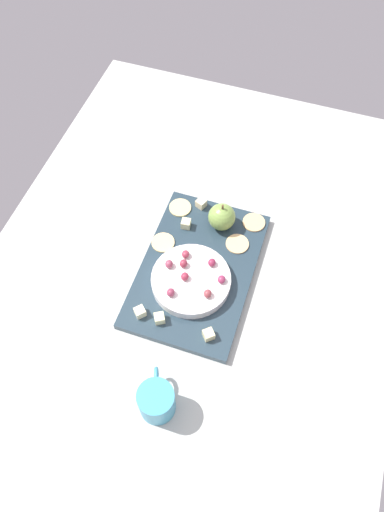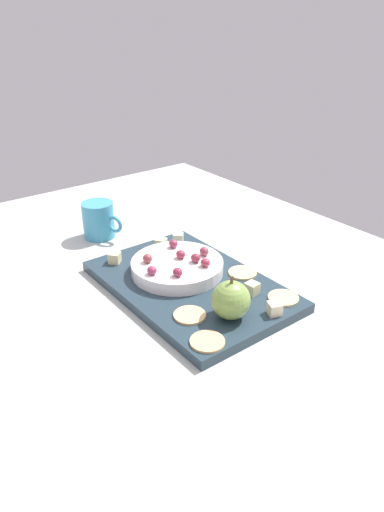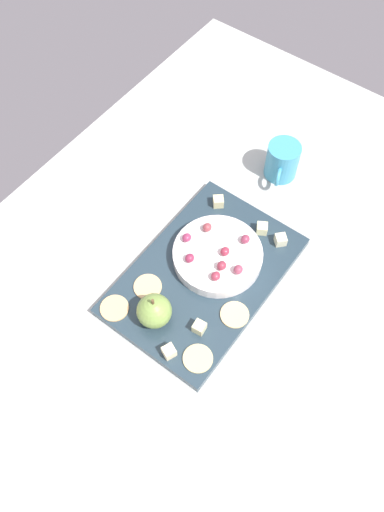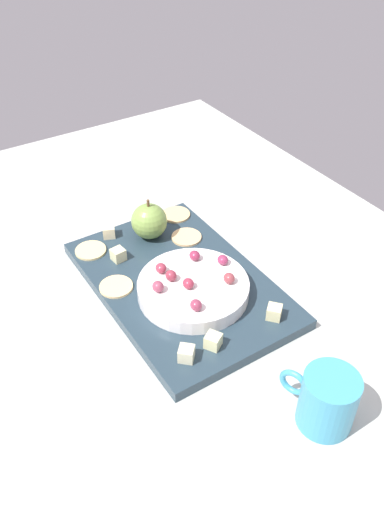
{
  "view_description": "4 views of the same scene",
  "coord_description": "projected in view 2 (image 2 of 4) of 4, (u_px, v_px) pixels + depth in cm",
  "views": [
    {
      "loc": [
        -49.68,
        -17.26,
        99.86
      ],
      "look_at": [
        2.21,
        0.08,
        9.32
      ],
      "focal_mm": 33.67,
      "sensor_mm": 36.0,
      "label": 1
    },
    {
      "loc": [
        62.14,
        -47.27,
        50.36
      ],
      "look_at": [
        0.72,
        -0.11,
        10.15
      ],
      "focal_mm": 33.41,
      "sensor_mm": 36.0,
      "label": 2
    },
    {
      "loc": [
        41.57,
        25.41,
        93.64
      ],
      "look_at": [
        2.4,
        -3.84,
        10.61
      ],
      "focal_mm": 36.36,
      "sensor_mm": 36.0,
      "label": 3
    },
    {
      "loc": [
        -54.38,
        32.25,
        63.22
      ],
      "look_at": [
        1.6,
        -3.59,
        9.68
      ],
      "focal_mm": 37.46,
      "sensor_mm": 36.0,
      "label": 4
    }
  ],
  "objects": [
    {
      "name": "grape_6",
      "position": [
        204.0,
        251.0,
        0.91
      ],
      "size": [
        1.91,
        1.72,
        1.75
      ],
      "primitive_type": "ellipsoid",
      "color": "#933C53",
      "rests_on": "serving_dish"
    },
    {
      "name": "apple_whole",
      "position": [
        231.0,
        300.0,
        0.76
      ],
      "size": [
        6.41,
        6.41,
        6.41
      ],
      "primitive_type": "sphere",
      "color": "#7B9C47",
      "rests_on": "platter"
    },
    {
      "name": "grape_0",
      "position": [
        205.0,
        263.0,
        0.88
      ],
      "size": [
        1.91,
        1.72,
        1.58
      ],
      "primitive_type": "ellipsoid",
      "color": "#973143",
      "rests_on": "serving_dish"
    },
    {
      "name": "cheese_cube_3",
      "position": [
        115.0,
        258.0,
        0.94
      ],
      "size": [
        2.97,
        2.97,
        2.1
      ],
      "primitive_type": "cube",
      "rotation": [
        0.0,
        0.0,
        0.71
      ],
      "color": "beige",
      "rests_on": "platter"
    },
    {
      "name": "cup",
      "position": [
        99.0,
        220.0,
        1.08
      ],
      "size": [
        9.99,
        7.1,
        8.2
      ],
      "color": "#3F98BA",
      "rests_on": "table"
    },
    {
      "name": "cheese_cube_4",
      "position": [
        178.0,
        238.0,
        1.02
      ],
      "size": [
        2.97,
        2.97,
        2.1
      ],
      "primitive_type": "cube",
      "rotation": [
        0.0,
        0.0,
        0.81
      ],
      "color": "beige",
      "rests_on": "platter"
    },
    {
      "name": "cheese_cube_0",
      "position": [
        161.0,
        243.0,
        1.0
      ],
      "size": [
        2.88,
        2.88,
        2.1
      ],
      "primitive_type": "cube",
      "rotation": [
        0.0,
        0.0,
        0.53
      ],
      "color": "beige",
      "rests_on": "platter"
    },
    {
      "name": "cracker_1",
      "position": [
        190.0,
        315.0,
        0.78
      ],
      "size": [
        5.37,
        5.37,
        0.4
      ],
      "primitive_type": "cylinder",
      "color": "#E4B881",
      "rests_on": "platter"
    },
    {
      "name": "cheese_cube_1",
      "position": [
        274.0,
        309.0,
        0.78
      ],
      "size": [
        2.75,
        2.75,
        2.1
      ],
      "primitive_type": "cube",
      "rotation": [
        0.0,
        0.0,
        1.17
      ],
      "color": "beige",
      "rests_on": "platter"
    },
    {
      "name": "grape_1",
      "position": [
        173.0,
        244.0,
        0.95
      ],
      "size": [
        1.91,
        1.72,
        1.67
      ],
      "primitive_type": "ellipsoid",
      "color": "#8A334B",
      "rests_on": "serving_dish"
    },
    {
      "name": "cracker_2",
      "position": [
        207.0,
        342.0,
        0.72
      ],
      "size": [
        5.37,
        5.37,
        0.4
      ],
      "primitive_type": "cylinder",
      "color": "#E4B67B",
      "rests_on": "platter"
    },
    {
      "name": "grape_7",
      "position": [
        196.0,
        258.0,
        0.89
      ],
      "size": [
        1.91,
        1.72,
        1.73
      ],
      "primitive_type": "ellipsoid",
      "color": "#8E2E3F",
      "rests_on": "serving_dish"
    },
    {
      "name": "cracker_3",
      "position": [
        283.0,
        298.0,
        0.83
      ],
      "size": [
        5.37,
        5.37,
        0.4
      ],
      "primitive_type": "cylinder",
      "color": "#DAC587",
      "rests_on": "platter"
    },
    {
      "name": "grape_2",
      "position": [
        152.0,
        270.0,
        0.85
      ],
      "size": [
        1.91,
        1.72,
        1.54
      ],
      "primitive_type": "ellipsoid",
      "color": "#922F52",
      "rests_on": "serving_dish"
    },
    {
      "name": "platter",
      "position": [
        190.0,
        286.0,
        0.88
      ],
      "size": [
        38.05,
        24.86,
        1.86
      ],
      "primitive_type": "cube",
      "color": "#263844",
      "rests_on": "table"
    },
    {
      "name": "apple_stem",
      "position": [
        232.0,
        280.0,
        0.75
      ],
      "size": [
        0.5,
        0.5,
        1.2
      ],
      "primitive_type": "cylinder",
      "color": "brown",
      "rests_on": "apple_whole"
    },
    {
      "name": "grape_3",
      "position": [
        182.0,
        254.0,
        0.91
      ],
      "size": [
        1.91,
        1.72,
        1.62
      ],
      "primitive_type": "ellipsoid",
      "color": "#972C40",
      "rests_on": "serving_dish"
    },
    {
      "name": "grape_4",
      "position": [
        147.0,
        258.0,
        0.89
      ],
      "size": [
        1.91,
        1.72,
        1.69
      ],
      "primitive_type": "ellipsoid",
      "color": "#8F3A41",
      "rests_on": "serving_dish"
    },
    {
      "name": "cracker_0",
      "position": [
        243.0,
        273.0,
        0.9
      ],
      "size": [
        5.37,
        5.37,
        0.4
      ],
      "primitive_type": "cylinder",
      "color": "#E5C386",
      "rests_on": "platter"
    },
    {
      "name": "grape_5",
      "position": [
        178.0,
        272.0,
        0.84
      ],
      "size": [
        1.91,
        1.72,
        1.59
      ],
      "primitive_type": "ellipsoid",
      "color": "#8C2946",
      "rests_on": "serving_dish"
    },
    {
      "name": "table",
      "position": [
        190.0,
        292.0,
        0.92
      ],
      "size": [
        130.69,
        94.11,
        3.83
      ],
      "primitive_type": "cube",
      "color": "#B2B6B0",
      "rests_on": "ground"
    },
    {
      "name": "serving_dish",
      "position": [
        177.0,
        267.0,
        0.9
      ],
      "size": [
        17.51,
        17.51,
        2.45
      ],
      "primitive_type": "cylinder",
      "color": "white",
      "rests_on": "platter"
    },
    {
      "name": "cheese_cube_2",
      "position": [
        252.0,
        288.0,
        0.84
      ],
      "size": [
        2.33,
        2.33,
        2.1
      ],
      "primitive_type": "cube",
      "rotation": [
        0.0,
        0.0,
        0.11
      ],
      "color": "beige",
      "rests_on": "platter"
    }
  ]
}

